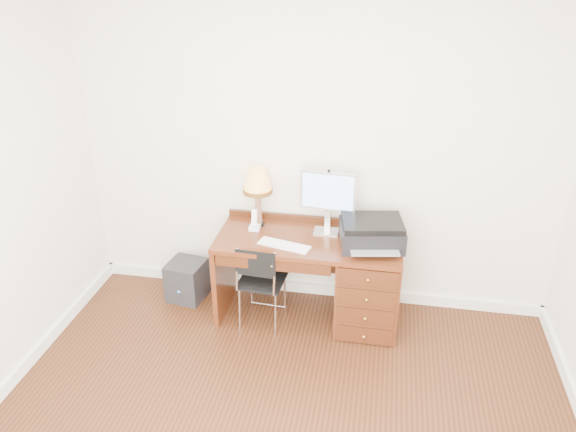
% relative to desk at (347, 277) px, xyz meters
% --- Properties ---
extents(room_shell, '(4.00, 4.00, 4.00)m').
position_rel_desk_xyz_m(room_shell, '(-0.32, -0.77, -0.36)').
color(room_shell, white).
rests_on(room_shell, ground).
extents(desk, '(1.50, 0.67, 0.75)m').
position_rel_desk_xyz_m(desk, '(0.00, 0.00, 0.00)').
color(desk, '#562512').
rests_on(desk, ground).
extents(monitor, '(0.46, 0.16, 0.52)m').
position_rel_desk_xyz_m(monitor, '(-0.20, 0.16, 0.67)').
color(monitor, silver).
rests_on(monitor, desk).
extents(keyboard, '(0.43, 0.22, 0.02)m').
position_rel_desk_xyz_m(keyboard, '(-0.50, -0.16, 0.35)').
color(keyboard, white).
rests_on(keyboard, desk).
extents(mouse_pad, '(0.21, 0.21, 0.04)m').
position_rel_desk_xyz_m(mouse_pad, '(0.11, -0.11, 0.35)').
color(mouse_pad, black).
rests_on(mouse_pad, desk).
extents(printer, '(0.54, 0.46, 0.22)m').
position_rel_desk_xyz_m(printer, '(0.18, -0.02, 0.44)').
color(printer, black).
rests_on(printer, desk).
extents(leg_lamp, '(0.25, 0.25, 0.50)m').
position_rel_desk_xyz_m(leg_lamp, '(-0.78, 0.17, 0.71)').
color(leg_lamp, black).
rests_on(leg_lamp, desk).
extents(phone, '(0.09, 0.09, 0.18)m').
position_rel_desk_xyz_m(phone, '(-0.79, 0.07, 0.39)').
color(phone, white).
rests_on(phone, desk).
extents(pen_cup, '(0.07, 0.07, 0.09)m').
position_rel_desk_xyz_m(pen_cup, '(-0.03, 0.22, 0.38)').
color(pen_cup, black).
rests_on(pen_cup, desk).
extents(chair, '(0.38, 0.39, 0.76)m').
position_rel_desk_xyz_m(chair, '(-0.69, -0.21, 0.05)').
color(chair, black).
rests_on(chair, ground).
extents(equipment_box, '(0.35, 0.35, 0.36)m').
position_rel_desk_xyz_m(equipment_box, '(-1.43, 0.07, -0.23)').
color(equipment_box, black).
rests_on(equipment_box, ground).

